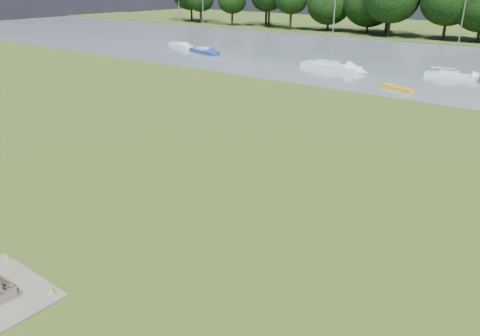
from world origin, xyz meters
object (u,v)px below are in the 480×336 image
Objects in this scene: sailboat_0 at (452,74)px; sailboat_6 at (330,64)px; kayak at (397,88)px; sailboat_1 at (180,44)px; sailboat_5 at (204,50)px.

sailboat_0 is 13.33m from sailboat_6.
kayak is at bearing -25.51° from sailboat_6.
sailboat_1 is 0.79× the size of sailboat_5.
sailboat_5 is (-33.02, -2.99, 0.09)m from sailboat_0.
sailboat_6 is at bearing 170.52° from kayak.
sailboat_6 is (20.10, -0.28, 0.02)m from sailboat_5.
sailboat_5 is at bearing -175.30° from sailboat_6.
sailboat_0 is 33.16m from sailboat_5.
sailboat_5 reaches higher than kayak.
sailboat_0 is 0.84× the size of sailboat_6.
sailboat_0 is at bearing 19.71° from sailboat_6.
sailboat_1 is (-38.18, 9.65, 0.22)m from kayak.
sailboat_1 is at bearing 174.96° from sailboat_5.
sailboat_6 reaches higher than sailboat_1.
sailboat_1 is (-40.68, 0.12, -0.02)m from sailboat_0.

